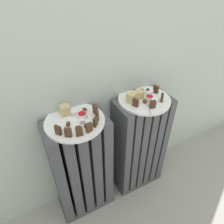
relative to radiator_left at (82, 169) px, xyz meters
The scene contains 35 objects.
radiator_left is the anchor object (origin of this frame).
radiator_right 0.36m from the radiator_left, ahead, with size 0.30×0.17×0.64m.
plate_left 0.33m from the radiator_left, 116.57° to the right, with size 0.26×0.26×0.01m, color white.
plate_right 0.49m from the radiator_left, ahead, with size 0.26×0.26×0.01m, color white.
dark_cake_slice_left_0 0.37m from the radiator_left, 148.17° to the right, with size 0.03×0.01×0.04m, color #472B19.
dark_cake_slice_left_1 0.37m from the radiator_left, 123.10° to the right, with size 0.03×0.01×0.04m, color #472B19.
dark_cake_slice_left_2 0.37m from the radiator_left, 98.03° to the right, with size 0.03×0.01×0.04m, color #472B19.
dark_cake_slice_left_3 0.37m from the radiator_left, 72.96° to the right, with size 0.03×0.01×0.04m, color #472B19.
dark_cake_slice_left_4 0.37m from the radiator_left, 47.89° to the right, with size 0.03×0.01×0.04m, color #472B19.
dark_cake_slice_left_5 0.37m from the radiator_left, 22.82° to the right, with size 0.03×0.01×0.04m, color #472B19.
dark_cake_slice_left_6 0.37m from the radiator_left, ahead, with size 0.03×0.01×0.04m, color #472B19.
marble_cake_slice_left_0 0.36m from the radiator_left, 110.60° to the left, with size 0.04×0.04×0.05m, color tan.
turkish_delight_left_0 0.35m from the radiator_left, 74.65° to the left, with size 0.02×0.02×0.02m, color white.
turkish_delight_left_1 0.35m from the radiator_left, 57.09° to the right, with size 0.02×0.02×0.02m, color white.
medjool_date_left_0 0.35m from the radiator_left, 150.54° to the right, with size 0.03×0.02×0.02m, color #4C2814.
medjool_date_left_1 0.35m from the radiator_left, 94.87° to the right, with size 0.03×0.02×0.02m, color #4C2814.
medjool_date_left_2 0.35m from the radiator_left, 64.94° to the right, with size 0.03×0.02×0.02m, color #4C2814.
medjool_date_left_3 0.35m from the radiator_left, 33.35° to the left, with size 0.02×0.02×0.02m, color #4C2814.
jam_bowl_left 0.35m from the radiator_left, ahead, with size 0.04×0.04×0.02m.
dark_cake_slice_right_0 0.46m from the radiator_left, ahead, with size 0.03×0.01×0.04m, color #472B19.
dark_cake_slice_right_1 0.50m from the radiator_left, 13.27° to the right, with size 0.03×0.01×0.04m, color #472B19.
dark_cake_slice_right_2 0.55m from the radiator_left, ahead, with size 0.03×0.01×0.04m, color #472B19.
dark_cake_slice_right_3 0.57m from the radiator_left, ahead, with size 0.03×0.01×0.04m, color #472B19.
marble_cake_slice_right_0 0.49m from the radiator_left, ahead, with size 0.05×0.04×0.04m, color tan.
marble_cake_slice_right_1 0.46m from the radiator_left, ahead, with size 0.05×0.04×0.05m, color tan.
turkish_delight_right_0 0.52m from the radiator_left, ahead, with size 0.03×0.03×0.03m, color white.
turkish_delight_right_1 0.54m from the radiator_left, ahead, with size 0.02×0.02×0.02m, color white.
turkish_delight_right_2 0.52m from the radiator_left, ahead, with size 0.02×0.02×0.02m, color white.
turkish_delight_right_3 0.50m from the radiator_left, ahead, with size 0.02×0.02×0.02m, color white.
medjool_date_right_0 0.49m from the radiator_left, 11.74° to the left, with size 0.03×0.02×0.02m, color #4C2814.
medjool_date_right_1 0.52m from the radiator_left, ahead, with size 0.03×0.02×0.02m, color #4C2814.
medjool_date_right_2 0.49m from the radiator_left, ahead, with size 0.03×0.02×0.01m, color #4C2814.
medjool_date_right_3 0.54m from the radiator_left, ahead, with size 0.02×0.02×0.02m, color #4C2814.
jam_bowl_right 0.51m from the radiator_left, ahead, with size 0.04×0.04×0.02m.
fork 0.48m from the radiator_left, 13.47° to the right, with size 0.06×0.10×0.00m.
Camera 1 is at (-0.35, -0.38, 1.20)m, focal length 32.51 mm.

